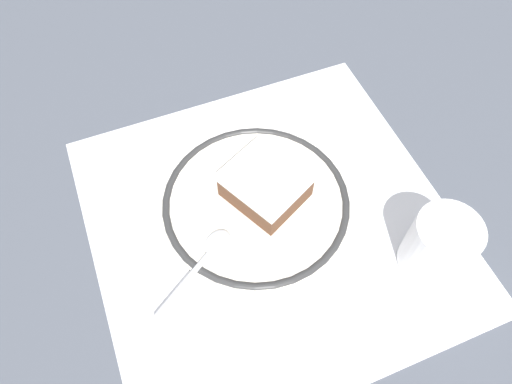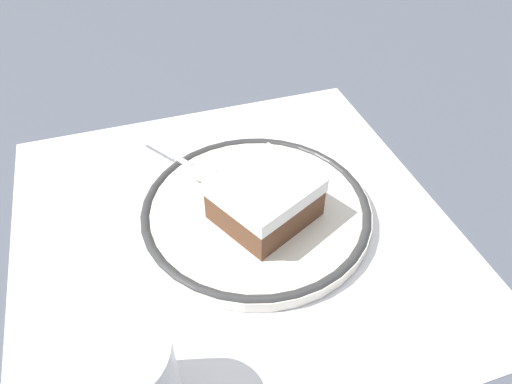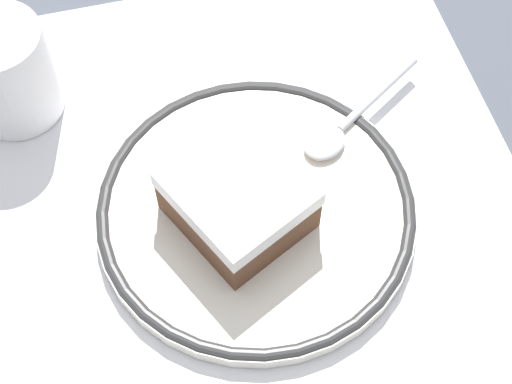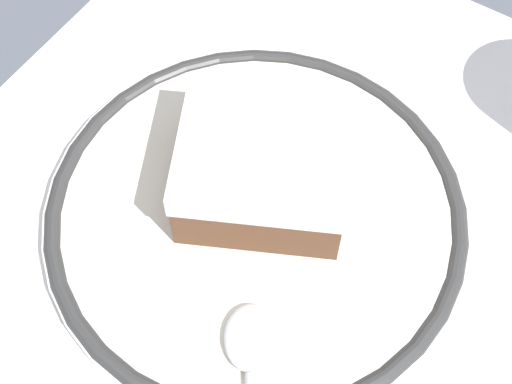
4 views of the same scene
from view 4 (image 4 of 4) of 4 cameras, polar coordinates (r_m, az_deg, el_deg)
ground_plane at (r=0.41m, az=3.60°, el=-3.15°), size 2.40×2.40×0.00m
placemat at (r=0.41m, az=3.60°, el=-3.10°), size 0.42×0.42×0.00m
plate at (r=0.41m, az=0.00°, el=-1.75°), size 0.23×0.23×0.01m
cake_slice at (r=0.39m, az=0.56°, el=1.94°), size 0.11×0.11×0.04m
spoon at (r=0.36m, az=-0.34°, el=-14.02°), size 0.08×0.12×0.01m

